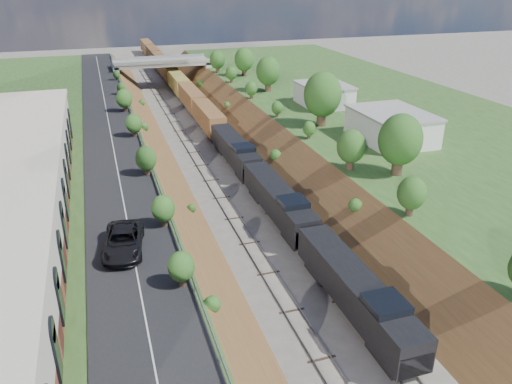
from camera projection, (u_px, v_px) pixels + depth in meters
name	position (u px, v px, depth m)	size (l,w,h in m)	color
platform_right	(412.00, 135.00, 84.07)	(44.00, 180.00, 5.00)	#304F20
embankment_left	(149.00, 179.00, 72.74)	(7.07, 180.00, 7.07)	brown
embankment_right	(290.00, 163.00, 78.92)	(7.07, 180.00, 7.07)	brown
rail_left_track	(206.00, 172.00, 75.06)	(1.58, 180.00, 0.18)	gray
rail_right_track	(239.00, 168.00, 76.52)	(1.58, 180.00, 0.18)	gray
road	(114.00, 150.00, 69.42)	(8.00, 180.00, 0.10)	black
guardrail	(143.00, 144.00, 70.19)	(0.10, 171.00, 0.70)	#99999E
overpass	(162.00, 68.00, 127.68)	(24.50, 8.30, 7.40)	gray
white_building_near	(391.00, 127.00, 72.62)	(9.00, 12.00, 4.00)	silver
white_building_far	(324.00, 95.00, 91.67)	(8.00, 10.00, 3.60)	silver
tree_right_large	(400.00, 140.00, 59.39)	(5.25, 5.25, 7.61)	#473323
tree_left_crest	(198.00, 297.00, 34.90)	(2.45, 2.45, 3.55)	#473323
freight_train	(185.00, 91.00, 113.50)	(3.09, 173.61, 4.60)	black
suv	(123.00, 241.00, 43.91)	(3.31, 7.18, 2.00)	black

